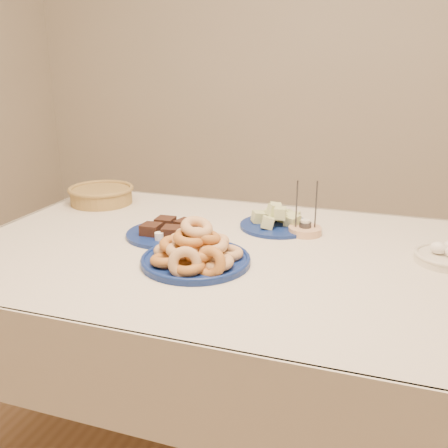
{
  "coord_description": "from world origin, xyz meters",
  "views": [
    {
      "loc": [
        0.46,
        -1.4,
        1.32
      ],
      "look_at": [
        0.0,
        -0.05,
        0.85
      ],
      "focal_mm": 40.0,
      "sensor_mm": 36.0,
      "label": 1
    }
  ],
  "objects": [
    {
      "name": "candle_holder",
      "position": [
        0.2,
        0.22,
        0.77
      ],
      "size": [
        0.14,
        0.14,
        0.19
      ],
      "rotation": [
        0.0,
        0.0,
        0.25
      ],
      "color": "tan",
      "rests_on": "dining_table"
    },
    {
      "name": "egg_bowl",
      "position": [
        0.64,
        0.1,
        0.77
      ],
      "size": [
        0.23,
        0.23,
        0.06
      ],
      "rotation": [
        0.0,
        0.0,
        -0.28
      ],
      "color": "beige",
      "rests_on": "dining_table"
    },
    {
      "name": "melon_plate",
      "position": [
        0.1,
        0.26,
        0.77
      ],
      "size": [
        0.29,
        0.29,
        0.09
      ],
      "rotation": [
        0.0,
        0.0,
        -0.1
      ],
      "color": "navy",
      "rests_on": "dining_table"
    },
    {
      "name": "ground",
      "position": [
        0.0,
        0.0,
        0.0
      ],
      "size": [
        5.0,
        5.0,
        0.0
      ],
      "primitive_type": "plane",
      "color": "brown",
      "rests_on": "ground"
    },
    {
      "name": "dining_table",
      "position": [
        0.0,
        0.0,
        0.64
      ],
      "size": [
        1.71,
        1.11,
        0.75
      ],
      "color": "brown",
      "rests_on": "ground"
    },
    {
      "name": "brownie_plate",
      "position": [
        -0.24,
        0.05,
        0.77
      ],
      "size": [
        0.3,
        0.3,
        0.05
      ],
      "rotation": [
        0.0,
        0.0,
        0.09
      ],
      "color": "navy",
      "rests_on": "dining_table"
    },
    {
      "name": "wicker_basket",
      "position": [
        -0.67,
        0.34,
        0.79
      ],
      "size": [
        0.32,
        0.32,
        0.07
      ],
      "rotation": [
        0.0,
        0.0,
        0.23
      ],
      "color": "olive",
      "rests_on": "dining_table"
    },
    {
      "name": "donut_platter",
      "position": [
        -0.05,
        -0.15,
        0.79
      ],
      "size": [
        0.4,
        0.4,
        0.15
      ],
      "rotation": [
        0.0,
        0.0,
        0.26
      ],
      "color": "navy",
      "rests_on": "dining_table"
    }
  ]
}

